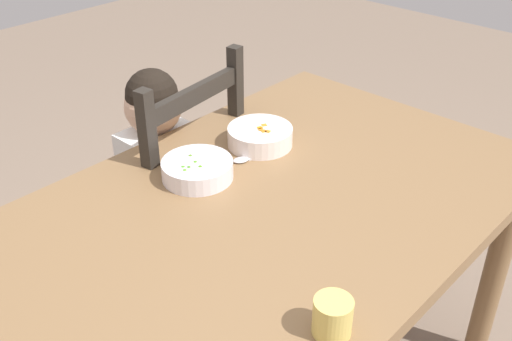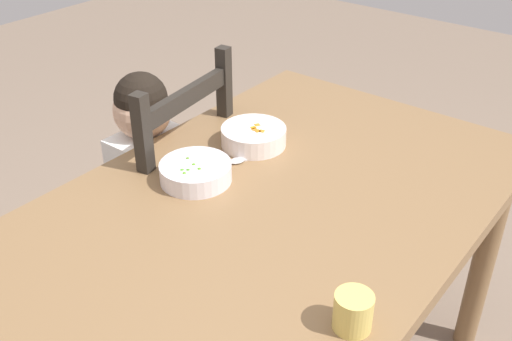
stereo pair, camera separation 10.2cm
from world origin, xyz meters
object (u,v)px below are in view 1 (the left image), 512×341
(bowl_of_peas, at_px, (197,169))
(spoon, at_px, (248,159))
(dining_chair, at_px, (170,210))
(dining_table, at_px, (260,239))
(child_figure, at_px, (164,169))
(drinking_cup, at_px, (332,317))
(bowl_of_carrots, at_px, (260,136))

(bowl_of_peas, height_order, spoon, bowl_of_peas)
(dining_chair, height_order, bowl_of_peas, dining_chair)
(dining_table, relative_size, bowl_of_peas, 8.02)
(dining_table, bearing_deg, dining_chair, 77.39)
(child_figure, bearing_deg, bowl_of_peas, -112.02)
(dining_chair, bearing_deg, bowl_of_peas, -113.14)
(bowl_of_peas, bearing_deg, child_figure, 67.98)
(spoon, bearing_deg, bowl_of_peas, 167.65)
(child_figure, distance_m, bowl_of_peas, 0.36)
(child_figure, xyz_separation_m, spoon, (0.03, -0.33, 0.15))
(child_figure, distance_m, spoon, 0.36)
(dining_chair, distance_m, spoon, 0.45)
(spoon, bearing_deg, drinking_cup, -122.92)
(dining_chair, xyz_separation_m, child_figure, (-0.01, -0.00, 0.16))
(dining_chair, xyz_separation_m, bowl_of_peas, (-0.13, -0.30, 0.34))
(dining_chair, distance_m, bowl_of_peas, 0.46)
(spoon, bearing_deg, bowl_of_carrots, 21.30)
(child_figure, relative_size, drinking_cup, 12.57)
(dining_table, height_order, bowl_of_peas, bowl_of_peas)
(dining_table, distance_m, child_figure, 0.51)
(bowl_of_carrots, bearing_deg, dining_table, -137.71)
(dining_table, relative_size, bowl_of_carrots, 8.06)
(bowl_of_peas, distance_m, drinking_cup, 0.60)
(bowl_of_peas, bearing_deg, dining_table, -85.81)
(child_figure, bearing_deg, drinking_cup, -109.95)
(bowl_of_carrots, xyz_separation_m, spoon, (-0.09, -0.03, -0.02))
(spoon, bearing_deg, child_figure, 95.82)
(bowl_of_peas, height_order, drinking_cup, drinking_cup)
(bowl_of_peas, bearing_deg, dining_chair, 66.86)
(bowl_of_peas, bearing_deg, bowl_of_carrots, -0.01)
(child_figure, xyz_separation_m, drinking_cup, (-0.31, -0.86, 0.18))
(dining_table, height_order, bowl_of_carrots, bowl_of_carrots)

